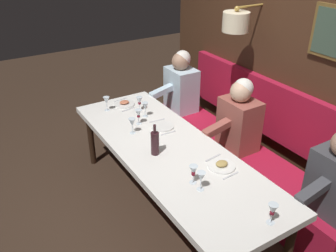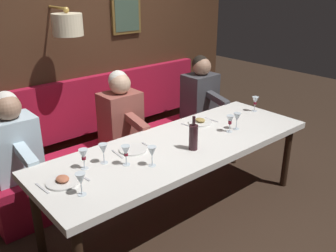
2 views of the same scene
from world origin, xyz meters
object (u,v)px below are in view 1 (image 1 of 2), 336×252
(wine_glass_5, at_px, (201,177))
(wine_bottle, at_px, (155,143))
(wine_glass_4, at_px, (273,210))
(wine_glass_3, at_px, (145,107))
(wine_glass_1, at_px, (138,114))
(wine_glass_6, at_px, (139,101))
(wine_glass_2, at_px, (106,101))
(wine_glass_7, at_px, (193,171))
(diner_middle, at_px, (181,83))
(diner_near, at_px, (239,117))
(wine_glass_0, at_px, (132,123))
(dining_table, at_px, (169,154))

(wine_glass_5, bearing_deg, wine_bottle, 94.49)
(wine_glass_4, xyz_separation_m, wine_glass_5, (-0.20, 0.55, 0.00))
(wine_glass_3, relative_size, wine_bottle, 0.55)
(wine_glass_1, xyz_separation_m, wine_glass_6, (0.16, 0.28, -0.00))
(wine_glass_2, bearing_deg, wine_glass_3, -50.07)
(wine_glass_3, xyz_separation_m, wine_glass_7, (-0.23, -1.24, -0.00))
(diner_middle, relative_size, wine_glass_2, 4.82)
(wine_glass_2, bearing_deg, diner_middle, 4.70)
(wine_glass_1, bearing_deg, wine_glass_6, 60.76)
(wine_glass_1, bearing_deg, wine_glass_4, -86.45)
(diner_near, bearing_deg, wine_glass_4, -122.54)
(wine_glass_1, height_order, wine_glass_5, same)
(diner_middle, xyz_separation_m, wine_bottle, (-1.04, -1.15, 0.04))
(diner_middle, relative_size, wine_glass_7, 4.82)
(wine_glass_1, relative_size, wine_glass_6, 1.00)
(diner_near, height_order, wine_glass_4, diner_near)
(wine_glass_3, bearing_deg, wine_glass_1, -140.29)
(diner_middle, relative_size, wine_glass_1, 4.82)
(diner_near, bearing_deg, wine_bottle, -177.56)
(diner_middle, xyz_separation_m, wine_glass_0, (-1.04, -0.70, 0.04))
(wine_glass_7, bearing_deg, dining_table, 79.05)
(wine_glass_1, relative_size, wine_glass_2, 1.00)
(wine_glass_6, relative_size, wine_glass_7, 1.00)
(wine_glass_3, xyz_separation_m, wine_bottle, (-0.28, -0.71, -0.00))
(wine_bottle, bearing_deg, wine_glass_2, 90.97)
(wine_glass_5, xyz_separation_m, wine_glass_6, (0.25, 1.51, -0.00))
(wine_glass_1, height_order, wine_glass_4, same)
(wine_glass_3, bearing_deg, wine_bottle, -111.55)
(diner_middle, bearing_deg, wine_glass_5, -118.92)
(diner_near, height_order, wine_glass_0, diner_near)
(diner_middle, distance_m, wine_glass_3, 0.88)
(wine_glass_1, bearing_deg, diner_middle, 31.97)
(wine_glass_7, bearing_deg, wine_bottle, 95.29)
(dining_table, relative_size, wine_glass_3, 16.00)
(wine_glass_4, bearing_deg, dining_table, 94.66)
(wine_glass_2, height_order, wine_glass_3, same)
(wine_glass_0, distance_m, wine_glass_3, 0.39)
(wine_glass_3, xyz_separation_m, wine_glass_4, (-0.03, -1.89, -0.00))
(wine_bottle, bearing_deg, wine_glass_0, 90.61)
(dining_table, height_order, wine_glass_7, wine_glass_7)
(wine_glass_0, distance_m, wine_glass_1, 0.20)
(diner_middle, distance_m, wine_glass_0, 1.26)
(wine_glass_2, distance_m, wine_glass_5, 1.70)
(wine_glass_1, height_order, wine_glass_6, same)
(wine_glass_4, bearing_deg, wine_glass_3, 89.12)
(wine_glass_4, height_order, wine_bottle, wine_bottle)
(wine_glass_6, bearing_deg, wine_glass_5, -99.33)
(wine_glass_7, xyz_separation_m, wine_bottle, (-0.05, 0.53, 0.00))
(wine_glass_6, xyz_separation_m, wine_glass_7, (-0.25, -1.40, -0.00))
(wine_glass_0, relative_size, wine_glass_2, 1.00)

